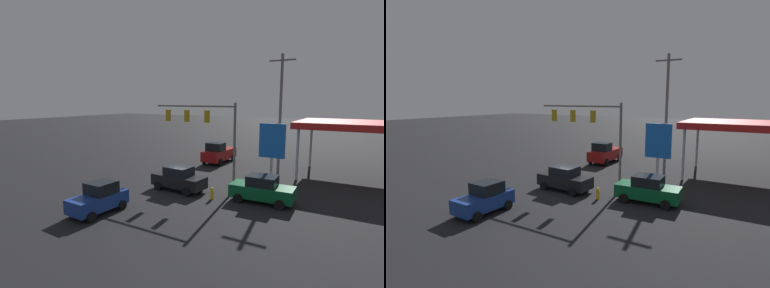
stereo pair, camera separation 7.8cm
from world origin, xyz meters
TOP-DOWN VIEW (x-y plane):
  - ground_plane at (0.00, 0.00)m, footprint 200.00×200.00m
  - traffic_signal_assembly at (-1.25, -1.76)m, footprint 7.47×0.43m
  - utility_pole at (-5.52, -8.90)m, footprint 2.40×0.26m
  - gas_station_canopy at (-11.39, -11.22)m, footprint 9.07×7.82m
  - price_sign at (-5.49, -6.70)m, footprint 2.31×0.27m
  - hatchback_crossing at (1.59, 6.86)m, footprint 2.07×3.86m
  - pickup_parked at (1.93, -11.07)m, footprint 2.33×5.23m
  - sedan_waiting at (-6.72, -0.45)m, footprint 4.48×2.23m
  - sedan_far at (-0.11, 0.21)m, footprint 4.50×2.28m
  - fire_hydrant at (-3.42, 0.82)m, footprint 0.24×0.24m

SIDE VIEW (x-z plane):
  - ground_plane at x=0.00m, z-range 0.00..0.00m
  - fire_hydrant at x=-3.42m, z-range 0.00..0.88m
  - hatchback_crossing at x=1.59m, z-range -0.04..1.93m
  - sedan_waiting at x=-6.72m, z-range -0.01..1.92m
  - sedan_far at x=-0.11m, z-range -0.01..1.92m
  - pickup_parked at x=1.93m, z-range -0.09..2.31m
  - price_sign at x=-5.49m, z-range 0.88..5.98m
  - gas_station_canopy at x=-11.39m, z-range 2.25..7.48m
  - traffic_signal_assembly at x=-1.25m, z-range 1.71..8.68m
  - utility_pole at x=-5.52m, z-range 0.29..11.67m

